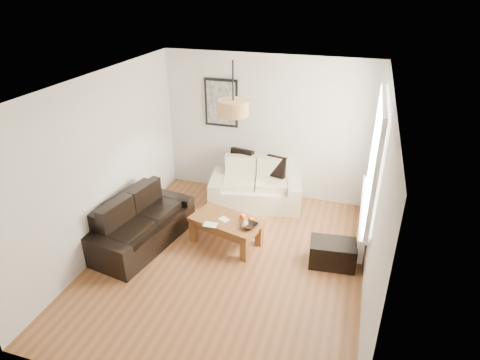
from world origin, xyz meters
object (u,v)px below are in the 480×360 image
(sofa_leather, at_px, (141,222))
(coffee_table, at_px, (226,231))
(ottoman, at_px, (332,253))
(loveseat_cream, at_px, (256,184))

(sofa_leather, height_order, coffee_table, sofa_leather)
(ottoman, bearing_deg, loveseat_cream, 137.62)
(coffee_table, xyz_separation_m, ottoman, (1.62, -0.05, -0.03))
(coffee_table, distance_m, ottoman, 1.62)
(loveseat_cream, relative_size, coffee_table, 1.52)
(sofa_leather, bearing_deg, loveseat_cream, -28.77)
(sofa_leather, xyz_separation_m, ottoman, (2.88, 0.32, -0.19))
(sofa_leather, distance_m, ottoman, 2.90)
(sofa_leather, distance_m, coffee_table, 1.32)
(coffee_table, bearing_deg, loveseat_cream, 85.54)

